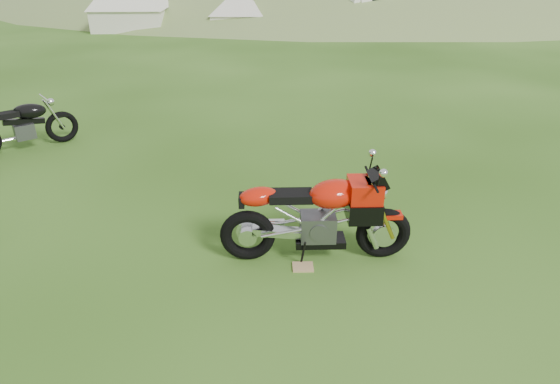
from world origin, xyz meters
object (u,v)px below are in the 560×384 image
object	(u,v)px
plywood_board	(303,267)
tent_mid	(238,7)
vintage_moto_c	(22,125)
caravan	(379,7)
tent_right	(320,1)
sport_motorcycle	(317,211)

from	to	relation	value
plywood_board	tent_mid	bearing A→B (deg)	78.32
vintage_moto_c	tent_mid	xyz separation A→B (m)	(7.94, 15.12, 0.59)
vintage_moto_c	caravan	xyz separation A→B (m)	(15.39, 14.10, 0.45)
plywood_board	tent_right	world-z (taller)	tent_right
plywood_board	caravan	xyz separation A→B (m)	(11.67, 19.40, 0.96)
caravan	plywood_board	bearing A→B (deg)	-126.93
vintage_moto_c	caravan	size ratio (longest dim) A/B	0.47
tent_mid	tent_right	bearing A→B (deg)	29.66
sport_motorcycle	tent_mid	bearing A→B (deg)	95.30
tent_mid	caravan	distance (m)	7.52
vintage_moto_c	tent_mid	distance (m)	17.09
sport_motorcycle	vintage_moto_c	world-z (taller)	sport_motorcycle
plywood_board	tent_right	xyz separation A→B (m)	(9.09, 21.32, 1.17)
tent_right	tent_mid	bearing A→B (deg)	-154.07
sport_motorcycle	plywood_board	xyz separation A→B (m)	(-0.22, -0.17, -0.65)
caravan	sport_motorcycle	bearing A→B (deg)	-126.67
tent_mid	caravan	xyz separation A→B (m)	(7.44, -1.03, -0.14)
tent_right	sport_motorcycle	bearing A→B (deg)	-97.21
vintage_moto_c	plywood_board	bearing A→B (deg)	-75.84
sport_motorcycle	tent_right	size ratio (longest dim) A/B	0.81
plywood_board	tent_mid	size ratio (longest dim) A/B	0.10
tent_mid	sport_motorcycle	bearing A→B (deg)	-81.91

